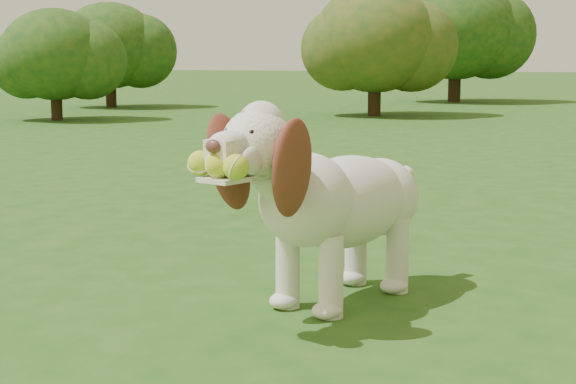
# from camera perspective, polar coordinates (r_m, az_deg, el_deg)

# --- Properties ---
(ground) EXTENTS (80.00, 80.00, 0.00)m
(ground) POSITION_cam_1_polar(r_m,az_deg,el_deg) (3.06, 0.48, -7.62)
(ground) COLOR #1F4914
(ground) RESTS_ON ground
(dog) EXTENTS (0.68, 1.08, 0.73)m
(dog) POSITION_cam_1_polar(r_m,az_deg,el_deg) (3.04, 2.70, -0.24)
(dog) COLOR silver
(dog) RESTS_ON ground
(shrub_a) EXTENTS (1.40, 1.40, 1.45)m
(shrub_a) POSITION_cam_1_polar(r_m,az_deg,el_deg) (11.98, -14.86, 8.59)
(shrub_a) COLOR #382314
(shrub_a) RESTS_ON ground
(shrub_i) EXTENTS (2.16, 2.16, 2.23)m
(shrub_i) POSITION_cam_1_polar(r_m,az_deg,el_deg) (16.21, 10.81, 10.38)
(shrub_i) COLOR #382314
(shrub_i) RESTS_ON ground
(shrub_b) EXTENTS (1.75, 1.75, 1.81)m
(shrub_b) POSITION_cam_1_polar(r_m,az_deg,el_deg) (12.46, 5.66, 9.81)
(shrub_b) COLOR #382314
(shrub_b) RESTS_ON ground
(shrub_e) EXTENTS (1.63, 1.63, 1.68)m
(shrub_e) POSITION_cam_1_polar(r_m,az_deg,el_deg) (14.65, -11.46, 9.26)
(shrub_e) COLOR #382314
(shrub_e) RESTS_ON ground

